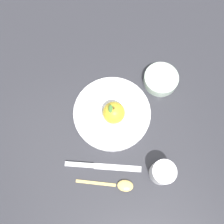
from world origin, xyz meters
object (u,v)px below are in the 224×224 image
object	(u,v)px
side_bowl	(161,79)
knife	(96,166)
apple	(114,113)
cup	(163,172)
spoon	(118,185)
dinner_plate	(112,113)

from	to	relation	value
side_bowl	knife	world-z (taller)	side_bowl
apple	side_bowl	distance (m)	0.21
side_bowl	apple	bearing A→B (deg)	25.59
side_bowl	knife	size ratio (longest dim) A/B	0.50
knife	apple	bearing A→B (deg)	-122.61
apple	side_bowl	bearing A→B (deg)	-154.41
apple	cup	bearing A→B (deg)	115.24
apple	spoon	distance (m)	0.22
dinner_plate	side_bowl	xyz separation A→B (m)	(-0.19, -0.07, 0.01)
dinner_plate	apple	distance (m)	0.04
side_bowl	cup	xyz separation A→B (m)	(0.09, 0.29, 0.02)
cup	spoon	distance (m)	0.14
dinner_plate	spoon	world-z (taller)	dinner_plate
dinner_plate	side_bowl	world-z (taller)	side_bowl
side_bowl	spoon	world-z (taller)	side_bowl
apple	spoon	size ratio (longest dim) A/B	0.50
apple	cup	world-z (taller)	apple
dinner_plate	knife	bearing A→B (deg)	60.41
side_bowl	knife	xyz separation A→B (m)	(0.27, 0.23, -0.02)
cup	knife	world-z (taller)	cup
spoon	cup	bearing A→B (deg)	-177.92
knife	spoon	xyz separation A→B (m)	(-0.05, 0.07, 0.00)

